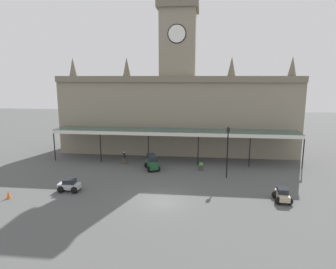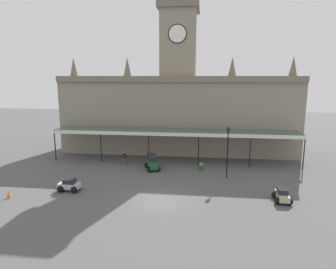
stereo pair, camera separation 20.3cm
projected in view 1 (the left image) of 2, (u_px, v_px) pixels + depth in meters
The scene contains 10 objects.
ground_plane at pixel (161, 201), 26.03m from camera, with size 140.00×140.00×0.00m, color #4F5050.
station_building at pixel (178, 108), 42.58m from camera, with size 32.79×7.11×20.46m.
entrance_canopy at pixel (174, 131), 37.40m from camera, with size 30.95×3.26×4.10m.
car_silver_sedan at pixel (69, 186), 28.20m from camera, with size 2.05×1.52×1.19m.
car_beige_sedan at pixel (282, 196), 25.92m from camera, with size 1.55×2.07×1.19m.
car_green_van at pixel (152, 163), 34.67m from camera, with size 2.15×2.58×1.77m.
pedestrian_beside_cars at pixel (124, 157), 36.69m from camera, with size 0.37×0.34×1.67m.
victorian_lamppost at pixel (228, 147), 31.37m from camera, with size 0.30×0.30×5.64m.
traffic_cone at pixel (8, 195), 26.54m from camera, with size 0.40×0.40×0.72m, color orange.
planter_near_kerb at pixel (201, 166), 34.52m from camera, with size 0.60×0.60×0.96m.
Camera 1 is at (3.38, -24.19, 10.76)m, focal length 31.72 mm.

